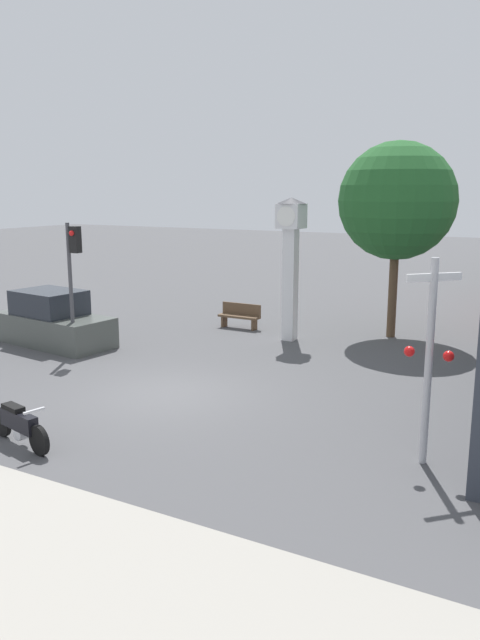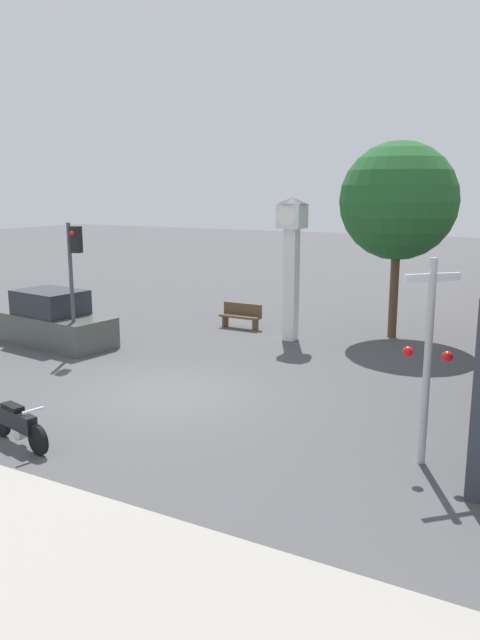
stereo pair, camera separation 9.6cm
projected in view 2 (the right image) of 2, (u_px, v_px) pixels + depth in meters
The scene contains 8 objects.
ground_plane at pixel (168, 393), 15.77m from camera, with size 120.00×120.00×0.00m, color #4C4C4F.
motorcycle at pixel (18, 424), 12.51m from camera, with size 2.01×0.63×0.90m.
clock_tower at pixel (292, 248), 20.79m from camera, with size 0.97×0.97×4.81m.
traffic_light at pixel (74, 265), 19.03m from camera, with size 0.50×0.35×4.08m.
railroad_crossing_signal at pixel (428, 355), 11.32m from camera, with size 0.90×0.82×3.88m.
street_tree at pixel (398, 201), 20.94m from camera, with size 3.97×3.97×6.68m.
bench at pixel (241, 315), 23.18m from camera, with size 1.60×0.44×0.92m.
parked_car at pixel (54, 322), 20.75m from camera, with size 4.38×2.28×1.80m.
Camera 2 is at (8.95, -12.25, 5.03)m, focal length 35.00 mm.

